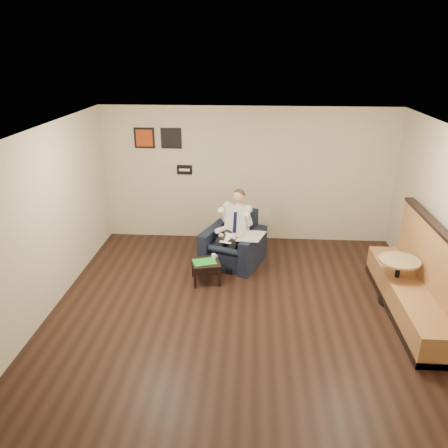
# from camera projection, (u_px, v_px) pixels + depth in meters

# --- Properties ---
(ground) EXTENTS (6.00, 6.00, 0.00)m
(ground) POSITION_uv_depth(u_px,v_px,m) (242.00, 315.00, 6.76)
(ground) COLOR black
(ground) RESTS_ON ground
(wall_back) EXTENTS (6.00, 0.02, 2.80)m
(wall_back) POSITION_uv_depth(u_px,v_px,m) (247.00, 175.00, 9.01)
(wall_back) COLOR beige
(wall_back) RESTS_ON ground
(wall_front) EXTENTS (6.00, 0.02, 2.80)m
(wall_front) POSITION_uv_depth(u_px,v_px,m) (233.00, 380.00, 3.46)
(wall_front) COLOR beige
(wall_front) RESTS_ON ground
(wall_left) EXTENTS (0.02, 6.00, 2.80)m
(wall_left) POSITION_uv_depth(u_px,v_px,m) (40.00, 227.00, 6.42)
(wall_left) COLOR beige
(wall_left) RESTS_ON ground
(ceiling) EXTENTS (6.00, 6.00, 0.02)m
(ceiling) POSITION_uv_depth(u_px,v_px,m) (245.00, 134.00, 5.71)
(ceiling) COLOR white
(ceiling) RESTS_ON wall_back
(seating_sign) EXTENTS (0.32, 0.02, 0.20)m
(seating_sign) POSITION_uv_depth(u_px,v_px,m) (185.00, 170.00, 9.04)
(seating_sign) COLOR black
(seating_sign) RESTS_ON wall_back
(art_print_left) EXTENTS (0.42, 0.03, 0.42)m
(art_print_left) POSITION_uv_depth(u_px,v_px,m) (144.00, 138.00, 8.84)
(art_print_left) COLOR #9C3613
(art_print_left) RESTS_ON wall_back
(art_print_right) EXTENTS (0.42, 0.03, 0.42)m
(art_print_right) POSITION_uv_depth(u_px,v_px,m) (171.00, 138.00, 8.81)
(art_print_right) COLOR black
(art_print_right) RESTS_ON wall_back
(armchair) EXTENTS (1.30, 1.30, 0.98)m
(armchair) POSITION_uv_depth(u_px,v_px,m) (233.00, 239.00, 8.25)
(armchair) COLOR black
(armchair) RESTS_ON ground
(seated_man) EXTENTS (0.94, 1.12, 1.34)m
(seated_man) POSITION_uv_depth(u_px,v_px,m) (230.00, 233.00, 8.08)
(seated_man) COLOR silver
(seated_man) RESTS_ON armchair
(lap_papers) EXTENTS (0.31, 0.37, 0.01)m
(lap_papers) POSITION_uv_depth(u_px,v_px,m) (228.00, 238.00, 8.01)
(lap_papers) COLOR white
(lap_papers) RESTS_ON seated_man
(newspaper) EXTENTS (0.57, 0.64, 0.01)m
(newspaper) POSITION_uv_depth(u_px,v_px,m) (251.00, 236.00, 7.94)
(newspaper) COLOR silver
(newspaper) RESTS_ON armchair
(side_table) EXTENTS (0.57, 0.57, 0.39)m
(side_table) POSITION_uv_depth(u_px,v_px,m) (206.00, 271.00, 7.68)
(side_table) COLOR black
(side_table) RESTS_ON ground
(green_folder) EXTENTS (0.46, 0.39, 0.01)m
(green_folder) POSITION_uv_depth(u_px,v_px,m) (204.00, 262.00, 7.59)
(green_folder) COLOR green
(green_folder) RESTS_ON side_table
(coffee_mug) EXTENTS (0.08, 0.08, 0.08)m
(coffee_mug) POSITION_uv_depth(u_px,v_px,m) (214.00, 256.00, 7.71)
(coffee_mug) COLOR white
(coffee_mug) RESTS_ON side_table
(smartphone) EXTENTS (0.12, 0.07, 0.01)m
(smartphone) POSITION_uv_depth(u_px,v_px,m) (207.00, 258.00, 7.74)
(smartphone) COLOR black
(smartphone) RESTS_ON side_table
(banquette) EXTENTS (0.66, 2.75, 1.41)m
(banquette) POSITION_uv_depth(u_px,v_px,m) (414.00, 271.00, 6.61)
(banquette) COLOR #9A683B
(banquette) RESTS_ON ground
(cafe_table) EXTENTS (0.70, 0.70, 0.78)m
(cafe_table) POSITION_uv_depth(u_px,v_px,m) (396.00, 282.00, 6.94)
(cafe_table) COLOR #9D8155
(cafe_table) RESTS_ON ground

